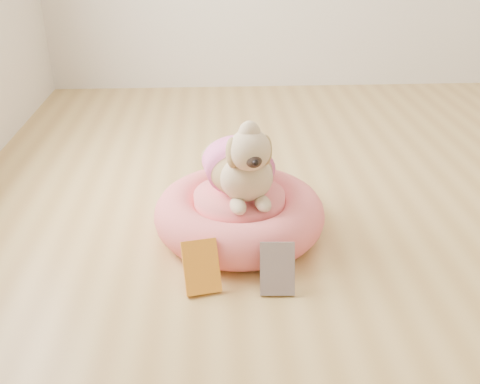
{
  "coord_description": "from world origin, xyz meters",
  "views": [
    {
      "loc": [
        -0.77,
        -1.92,
        1.21
      ],
      "look_at": [
        -0.66,
        -0.0,
        0.22
      ],
      "focal_mm": 40.0,
      "sensor_mm": 36.0,
      "label": 1
    }
  ],
  "objects_px": {
    "pet_bed": "(239,214)",
    "book_white": "(277,269)",
    "dog": "(241,152)",
    "book_yellow": "(201,267)"
  },
  "relations": [
    {
      "from": "dog",
      "to": "book_white",
      "type": "xyz_separation_m",
      "value": [
        0.11,
        -0.42,
        -0.28
      ]
    },
    {
      "from": "pet_bed",
      "to": "dog",
      "type": "relative_size",
      "value": 1.44
    },
    {
      "from": "dog",
      "to": "book_white",
      "type": "relative_size",
      "value": 2.62
    },
    {
      "from": "pet_bed",
      "to": "book_white",
      "type": "xyz_separation_m",
      "value": [
        0.12,
        -0.4,
        -0.0
      ]
    },
    {
      "from": "dog",
      "to": "book_white",
      "type": "height_order",
      "value": "dog"
    },
    {
      "from": "book_white",
      "to": "pet_bed",
      "type": "bearing_deg",
      "value": 108.73
    },
    {
      "from": "book_yellow",
      "to": "book_white",
      "type": "xyz_separation_m",
      "value": [
        0.27,
        -0.03,
        -0.0
      ]
    },
    {
      "from": "pet_bed",
      "to": "book_yellow",
      "type": "height_order",
      "value": "pet_bed"
    },
    {
      "from": "dog",
      "to": "book_yellow",
      "type": "xyz_separation_m",
      "value": [
        -0.17,
        -0.39,
        -0.28
      ]
    },
    {
      "from": "pet_bed",
      "to": "book_yellow",
      "type": "distance_m",
      "value": 0.41
    }
  ]
}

